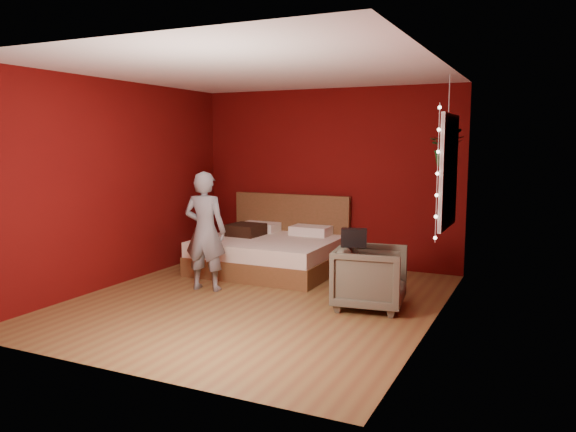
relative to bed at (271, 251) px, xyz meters
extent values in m
plane|color=olive|center=(0.56, -1.49, -0.27)|extent=(4.50, 4.50, 0.00)
cube|color=#590B09|center=(0.56, 0.77, 1.03)|extent=(4.00, 0.02, 2.60)
cube|color=#590B09|center=(0.56, -3.75, 1.03)|extent=(4.00, 0.02, 2.60)
cube|color=#590B09|center=(-1.45, -1.49, 1.03)|extent=(0.02, 4.50, 2.60)
cube|color=#590B09|center=(2.57, -1.49, 1.03)|extent=(0.02, 4.50, 2.60)
cube|color=white|center=(0.56, -1.49, 2.34)|extent=(4.00, 4.50, 0.02)
cube|color=white|center=(2.53, -0.59, 1.23)|extent=(0.04, 0.97, 1.27)
cube|color=black|center=(2.51, -0.59, 1.23)|extent=(0.02, 0.85, 1.15)
cube|color=white|center=(2.51, -0.59, 1.23)|extent=(0.03, 0.05, 1.15)
cube|color=white|center=(2.51, -0.59, 1.23)|extent=(0.03, 0.85, 0.05)
cylinder|color=silver|center=(2.50, -1.11, 1.23)|extent=(0.01, 0.01, 1.45)
sphere|color=#FFF2CC|center=(2.50, -1.11, 0.56)|extent=(0.04, 0.04, 0.04)
sphere|color=#FFF2CC|center=(2.50, -1.11, 0.78)|extent=(0.04, 0.04, 0.04)
sphere|color=#FFF2CC|center=(2.50, -1.11, 1.01)|extent=(0.04, 0.04, 0.04)
sphere|color=#FFF2CC|center=(2.50, -1.11, 1.23)|extent=(0.04, 0.04, 0.04)
sphere|color=#FFF2CC|center=(2.50, -1.11, 1.46)|extent=(0.04, 0.04, 0.04)
sphere|color=#FFF2CC|center=(2.50, -1.11, 1.68)|extent=(0.04, 0.04, 0.04)
sphere|color=#FFF2CC|center=(2.50, -1.11, 1.91)|extent=(0.04, 0.04, 0.04)
cube|color=brown|center=(0.00, -0.09, -0.14)|extent=(1.88, 1.60, 0.26)
cube|color=silver|center=(0.00, -0.09, 0.10)|extent=(1.84, 1.57, 0.21)
cube|color=brown|center=(0.00, 0.67, 0.25)|extent=(1.88, 0.08, 1.04)
cube|color=white|center=(-0.42, 0.45, 0.27)|extent=(0.56, 0.36, 0.13)
cube|color=white|center=(0.42, 0.45, 0.27)|extent=(0.56, 0.36, 0.13)
imported|color=slate|center=(-0.25, -1.30, 0.47)|extent=(0.58, 0.43, 1.47)
imported|color=#5C5C49|center=(1.82, -1.19, 0.08)|extent=(0.85, 0.83, 0.69)
cube|color=black|center=(1.65, -1.26, 0.52)|extent=(0.31, 0.21, 0.20)
cube|color=black|center=(-0.43, 0.02, 0.28)|extent=(0.49, 0.49, 0.16)
cylinder|color=silver|center=(2.44, -0.20, 2.02)|extent=(0.01, 0.01, 0.62)
imported|color=#1B6128|center=(2.44, -0.20, 1.49)|extent=(0.42, 0.37, 0.44)
camera|label=1|loc=(3.57, -7.03, 1.56)|focal=35.00mm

